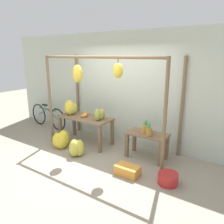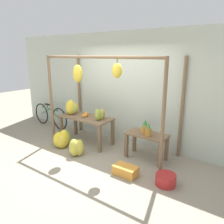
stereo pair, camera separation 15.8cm
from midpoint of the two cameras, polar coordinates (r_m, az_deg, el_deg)
The scene contains 14 objects.
ground_plane at distance 4.82m, azimuth -6.20°, elevation -13.04°, with size 20.00×20.00×0.00m, color gray.
shop_wall_back at distance 5.59m, azimuth 4.16°, elevation 6.09°, with size 8.00×0.08×2.80m.
stall_awning at distance 4.91m, azimuth -1.49°, elevation 6.27°, with size 3.11×1.16×2.22m.
display_table_main at distance 5.64m, azimuth -5.99°, elevation -2.34°, with size 1.41×0.63×0.70m.
display_table_side at distance 4.87m, azimuth 9.92°, elevation -7.07°, with size 0.90×0.46×0.59m.
banana_pile_on_table at distance 5.86m, azimuth -9.70°, elevation 1.06°, with size 0.35×0.40×0.39m.
orange_pile at distance 5.61m, azimuth -6.16°, elevation -0.76°, with size 0.16×0.24×0.09m.
pineapple_cluster at distance 4.74m, azimuth 9.82°, elevation -4.32°, with size 0.30×0.26×0.32m.
banana_pile_ground_left at distance 5.61m, azimuth -11.97°, elevation -6.94°, with size 0.50×0.54×0.44m.
banana_pile_ground_right at distance 5.09m, azimuth -8.28°, elevation -9.16°, with size 0.37×0.46×0.40m.
fruit_crate_white at distance 4.35m, azimuth 4.63°, elevation -14.97°, with size 0.46×0.28×0.18m.
blue_bucket at distance 4.17m, azimuth 14.96°, elevation -16.70°, with size 0.36×0.36×0.21m.
parked_bicycle at distance 7.18m, azimuth -15.24°, elevation -0.93°, with size 1.64×0.16×0.72m.
papaya_pile at distance 5.29m, azimuth -2.28°, elevation -0.67°, with size 0.21×0.37×0.29m.
Camera 2 is at (2.94, -3.11, 2.26)m, focal length 35.00 mm.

